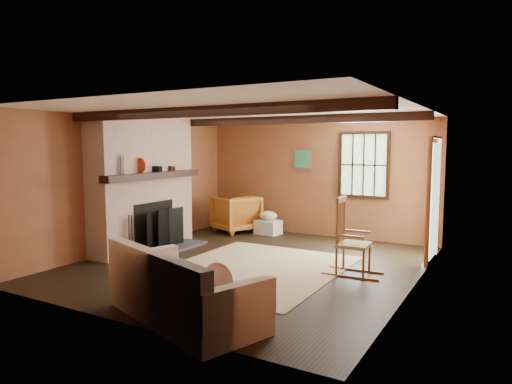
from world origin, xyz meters
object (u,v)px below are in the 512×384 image
Objects in this scene: armchair at (236,214)px; rocking_chair at (351,242)px; fireplace at (144,189)px; sofa at (181,294)px; laundry_basket at (268,227)px.

rocking_chair is at bearing 83.43° from armchair.
armchair is (0.57, 2.21, -0.70)m from fireplace.
fireplace reaches higher than armchair.
fireplace is 3.73m from sofa.
sofa is (-1.03, -2.63, -0.20)m from rocking_chair.
laundry_basket is (-1.45, 4.70, -0.14)m from sofa.
rocking_chair reaches higher than laundry_basket.
laundry_basket is at bearing 122.99° from armchair.
sofa is 4.92m from laundry_basket.
laundry_basket is 0.57× the size of armchair.
rocking_chair is 2.30× the size of laundry_basket.
armchair is at bearing 55.17° from rocking_chair.
armchair is (-0.75, -0.11, 0.25)m from laundry_basket.
rocking_chair is 1.30× the size of armchair.
sofa is at bearing 155.11° from rocking_chair.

